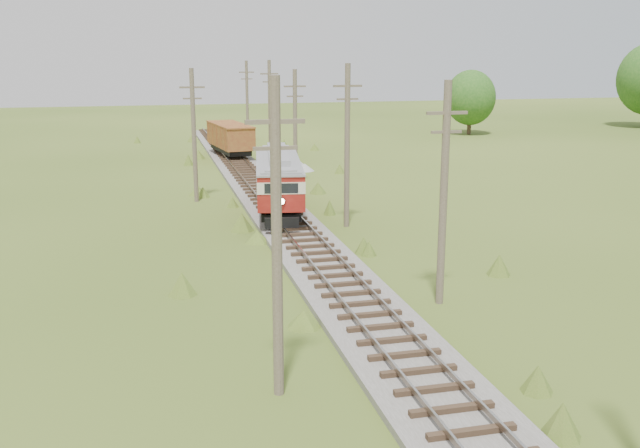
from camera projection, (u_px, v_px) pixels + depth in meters
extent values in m
cube|color=#605B54|center=(281.00, 216.00, 42.23)|extent=(3.60, 96.00, 0.25)
cube|color=#726659|center=(269.00, 210.00, 41.98)|extent=(0.08, 96.00, 0.17)
cube|color=#726659|center=(293.00, 209.00, 42.31)|extent=(0.08, 96.00, 0.17)
cube|color=#2D2116|center=(281.00, 212.00, 42.18)|extent=(2.40, 96.00, 0.16)
cube|color=black|center=(279.00, 200.00, 42.66)|extent=(3.63, 10.15, 0.40)
cube|color=maroon|center=(278.00, 185.00, 42.45)|extent=(4.13, 11.06, 0.99)
cube|color=beige|center=(278.00, 172.00, 42.26)|extent=(4.17, 11.11, 0.63)
cube|color=black|center=(278.00, 172.00, 42.26)|extent=(4.12, 10.64, 0.49)
cube|color=maroon|center=(278.00, 164.00, 42.15)|extent=(4.13, 11.06, 0.27)
cube|color=gray|center=(278.00, 159.00, 42.08)|extent=(4.20, 11.17, 0.34)
cube|color=gray|center=(278.00, 154.00, 42.01)|extent=(2.35, 8.18, 0.36)
sphere|color=#FFF2BF|center=(281.00, 201.00, 37.11)|extent=(0.32, 0.32, 0.32)
cylinder|color=black|center=(277.00, 134.00, 43.34)|extent=(0.69, 4.15, 1.74)
cylinder|color=black|center=(268.00, 216.00, 38.66)|extent=(0.22, 0.73, 0.72)
cylinder|color=black|center=(293.00, 215.00, 38.77)|extent=(0.22, 0.73, 0.72)
cylinder|color=black|center=(266.00, 188.00, 46.57)|extent=(0.22, 0.73, 0.72)
cylinder|color=black|center=(287.00, 188.00, 46.69)|extent=(0.22, 0.73, 0.72)
cube|color=black|center=(231.00, 149.00, 65.53)|extent=(2.98, 7.24, 0.49)
cube|color=brown|center=(230.00, 136.00, 65.24)|extent=(3.59, 8.08, 1.95)
cube|color=brown|center=(230.00, 124.00, 65.00)|extent=(3.66, 8.24, 0.12)
cylinder|color=black|center=(229.00, 152.00, 63.14)|extent=(0.22, 0.79, 0.78)
cylinder|color=black|center=(245.00, 151.00, 63.66)|extent=(0.22, 0.79, 0.78)
cylinder|color=black|center=(217.00, 146.00, 67.37)|extent=(0.22, 0.79, 0.78)
cylinder|color=black|center=(232.00, 145.00, 67.89)|extent=(0.22, 0.79, 0.78)
cone|color=gray|center=(294.00, 163.00, 59.46)|extent=(2.81, 2.81, 1.05)
cone|color=gray|center=(305.00, 167.00, 58.84)|extent=(1.58, 1.58, 0.62)
cylinder|color=brown|center=(444.00, 196.00, 26.91)|extent=(0.30, 0.30, 8.60)
cube|color=brown|center=(447.00, 113.00, 26.18)|extent=(1.60, 0.12, 0.12)
cube|color=brown|center=(446.00, 132.00, 26.34)|extent=(1.20, 0.10, 0.10)
cylinder|color=brown|center=(347.00, 147.00, 39.11)|extent=(0.30, 0.30, 9.00)
cube|color=brown|center=(348.00, 86.00, 38.33)|extent=(1.60, 0.12, 0.12)
cube|color=brown|center=(348.00, 99.00, 38.50)|extent=(1.20, 0.10, 0.10)
cylinder|color=brown|center=(295.00, 129.00, 51.41)|extent=(0.30, 0.30, 8.40)
cube|color=brown|center=(295.00, 86.00, 50.70)|extent=(1.60, 0.12, 0.12)
cube|color=brown|center=(295.00, 96.00, 50.87)|extent=(1.20, 0.10, 0.10)
cylinder|color=brown|center=(270.00, 111.00, 63.71)|extent=(0.30, 0.30, 8.90)
cube|color=brown|center=(269.00, 74.00, 62.95)|extent=(1.60, 0.12, 0.12)
cube|color=brown|center=(269.00, 82.00, 63.12)|extent=(1.20, 0.10, 0.10)
cylinder|color=brown|center=(247.00, 102.00, 75.97)|extent=(0.30, 0.30, 8.70)
cube|color=brown|center=(246.00, 72.00, 75.22)|extent=(1.60, 0.12, 0.12)
cube|color=brown|center=(247.00, 79.00, 75.39)|extent=(1.20, 0.10, 0.10)
cylinder|color=brown|center=(277.00, 243.00, 19.46)|extent=(0.30, 0.30, 9.00)
cube|color=brown|center=(275.00, 122.00, 18.69)|extent=(1.60, 0.12, 0.12)
cube|color=brown|center=(275.00, 148.00, 18.85)|extent=(1.20, 0.10, 0.10)
cylinder|color=brown|center=(194.00, 136.00, 45.88)|extent=(0.30, 0.30, 8.60)
cube|color=brown|center=(192.00, 87.00, 45.15)|extent=(1.60, 0.12, 0.12)
cube|color=brown|center=(192.00, 98.00, 45.31)|extent=(1.20, 0.10, 0.10)
cylinder|color=#38281C|center=(469.00, 124.00, 84.77)|extent=(0.50, 0.50, 2.52)
ellipsoid|color=#1E5018|center=(470.00, 98.00, 84.05)|extent=(5.88, 5.88, 6.47)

